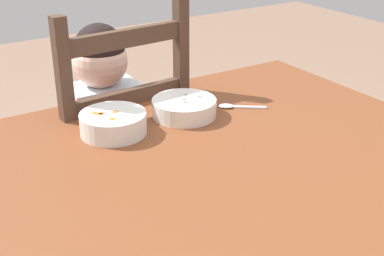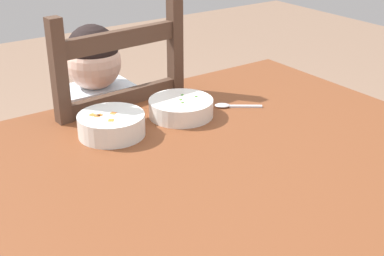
{
  "view_description": "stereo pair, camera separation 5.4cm",
  "coord_description": "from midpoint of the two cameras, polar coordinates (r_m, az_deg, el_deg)",
  "views": [
    {
      "loc": [
        -0.65,
        -0.91,
        1.34
      ],
      "look_at": [
        -0.02,
        0.07,
        0.8
      ],
      "focal_mm": 49.88,
      "sensor_mm": 36.0,
      "label": 1
    },
    {
      "loc": [
        -0.69,
        -0.88,
        1.34
      ],
      "look_at": [
        -0.02,
        0.07,
        0.8
      ],
      "focal_mm": 49.88,
      "sensor_mm": 36.0,
      "label": 2
    }
  ],
  "objects": [
    {
      "name": "dining_table",
      "position": [
        1.32,
        1.51,
        -6.96
      ],
      "size": [
        1.23,
        0.99,
        0.75
      ],
      "color": "brown",
      "rests_on": "ground"
    },
    {
      "name": "dining_chair",
      "position": [
        1.79,
        -9.99,
        -4.43
      ],
      "size": [
        0.45,
        0.45,
        1.04
      ],
      "color": "#493225",
      "rests_on": "ground"
    },
    {
      "name": "child_figure",
      "position": [
        1.72,
        -10.46,
        0.02
      ],
      "size": [
        0.32,
        0.31,
        0.96
      ],
      "color": "silver",
      "rests_on": "ground"
    },
    {
      "name": "bowl_of_peas",
      "position": [
        1.47,
        -2.24,
        2.22
      ],
      "size": [
        0.18,
        0.18,
        0.05
      ],
      "color": "white",
      "rests_on": "dining_table"
    },
    {
      "name": "bowl_of_carrots",
      "position": [
        1.37,
        -9.72,
        0.4
      ],
      "size": [
        0.17,
        0.17,
        0.06
      ],
      "color": "white",
      "rests_on": "dining_table"
    },
    {
      "name": "spoon",
      "position": [
        1.54,
        3.01,
        2.4
      ],
      "size": [
        0.12,
        0.1,
        0.01
      ],
      "color": "silver",
      "rests_on": "dining_table"
    }
  ]
}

